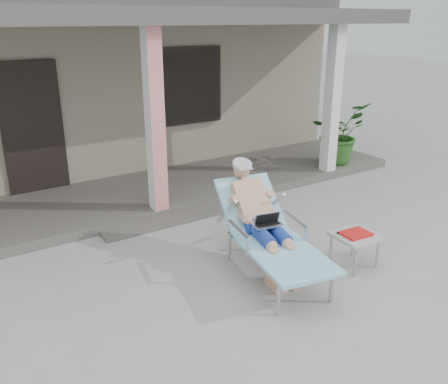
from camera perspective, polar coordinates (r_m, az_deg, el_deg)
ground at (r=5.62m, az=2.02°, el=-10.25°), size 60.00×60.00×0.00m
house at (r=10.88m, az=-18.45°, el=12.94°), size 10.40×5.40×3.30m
porch_deck at (r=7.99m, az=-10.41°, el=-0.46°), size 10.00×2.00×0.15m
porch_overhang at (r=7.45m, az=-11.62°, el=19.34°), size 10.00×2.30×2.85m
porch_step at (r=7.03m, az=-6.68°, el=-3.52°), size 2.00×0.30×0.07m
lounger at (r=5.52m, az=5.05°, el=-1.87°), size 1.08×2.02×1.27m
side_table at (r=5.93m, az=15.52°, el=-5.32°), size 0.52×0.52×0.44m
potted_palm at (r=9.59m, az=13.59°, el=6.93°), size 1.19×1.07×1.18m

